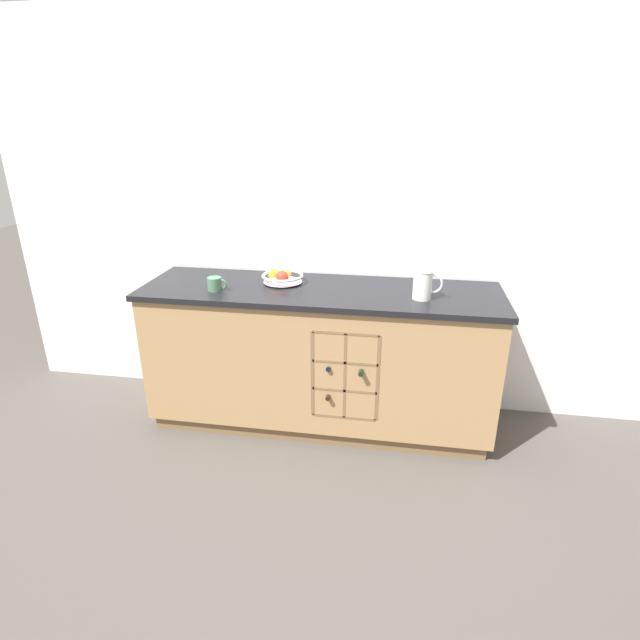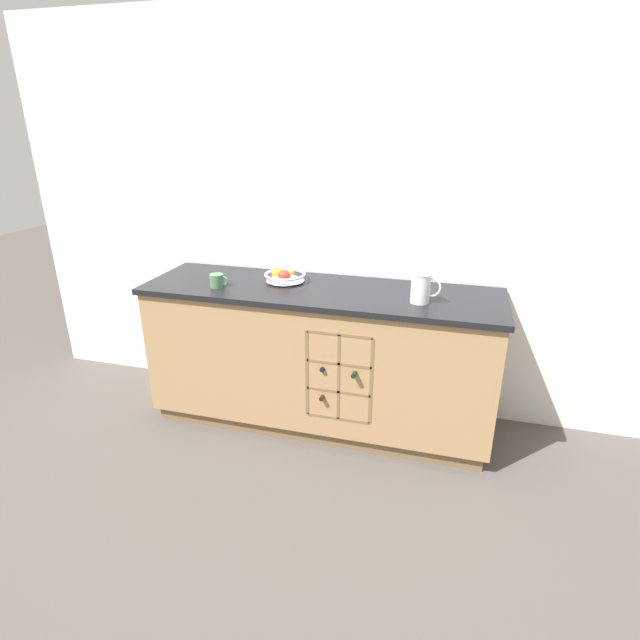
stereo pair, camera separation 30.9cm
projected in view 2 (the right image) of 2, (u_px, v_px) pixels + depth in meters
The scene contains 6 objects.
ground_plane at pixel (320, 420), 3.36m from camera, with size 14.00×14.00×0.00m, color #4C4742.
back_wall at pixel (335, 221), 3.22m from camera, with size 4.54×0.06×2.55m, color white.
kitchen_island at pixel (320, 357), 3.19m from camera, with size 2.18×0.66×0.93m.
fruit_bowl at pixel (285, 276), 3.14m from camera, with size 0.26×0.26×0.09m.
white_pitcher at pixel (421, 287), 2.76m from camera, with size 0.17×0.11×0.17m.
ceramic_mug at pixel (217, 281), 3.03m from camera, with size 0.12×0.08×0.08m.
Camera 2 is at (0.77, -2.77, 1.87)m, focal length 28.00 mm.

